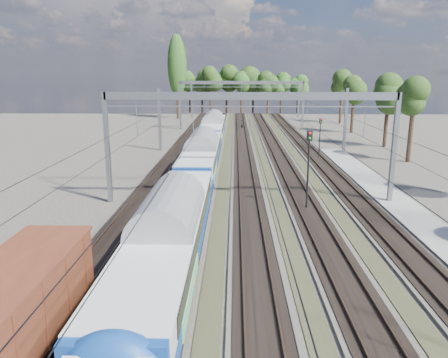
{
  "coord_description": "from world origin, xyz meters",
  "views": [
    {
      "loc": [
        -1.18,
        -4.62,
        10.46
      ],
      "look_at": [
        -1.97,
        26.8,
        2.8
      ],
      "focal_mm": 35.0,
      "sensor_mm": 36.0,
      "label": 1
    }
  ],
  "objects_px": {
    "emu_train": "(202,151)",
    "signal_near": "(309,161)",
    "signal_far": "(320,133)",
    "worker": "(242,124)"
  },
  "relations": [
    {
      "from": "emu_train",
      "to": "signal_near",
      "type": "relative_size",
      "value": 10.87
    },
    {
      "from": "signal_near",
      "to": "signal_far",
      "type": "distance_m",
      "value": 21.62
    },
    {
      "from": "emu_train",
      "to": "signal_near",
      "type": "xyz_separation_m",
      "value": [
        8.97,
        -10.37,
        1.18
      ]
    },
    {
      "from": "emu_train",
      "to": "signal_near",
      "type": "height_order",
      "value": "signal_near"
    },
    {
      "from": "signal_far",
      "to": "emu_train",
      "type": "bearing_deg",
      "value": -155.5
    },
    {
      "from": "emu_train",
      "to": "signal_far",
      "type": "relative_size",
      "value": 13.41
    },
    {
      "from": "worker",
      "to": "signal_far",
      "type": "relative_size",
      "value": 0.33
    },
    {
      "from": "signal_far",
      "to": "worker",
      "type": "bearing_deg",
      "value": 93.75
    },
    {
      "from": "emu_train",
      "to": "signal_far",
      "type": "xyz_separation_m",
      "value": [
        13.83,
        10.68,
        0.44
      ]
    },
    {
      "from": "worker",
      "to": "signal_far",
      "type": "height_order",
      "value": "signal_far"
    }
  ]
}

